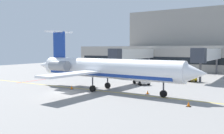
{
  "coord_description": "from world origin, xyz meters",
  "views": [
    {
      "loc": [
        23.98,
        -26.1,
        6.1
      ],
      "look_at": [
        1.22,
        10.3,
        3.0
      ],
      "focal_mm": 40.31,
      "sensor_mm": 36.0,
      "label": 1
    }
  ],
  "objects_px": {
    "belt_loader": "(141,79)",
    "pushback_tractor": "(128,69)",
    "fuel_tank": "(117,65)",
    "regional_jet": "(104,68)",
    "baggage_tug": "(190,76)"
  },
  "relations": [
    {
      "from": "pushback_tractor",
      "to": "fuel_tank",
      "type": "xyz_separation_m",
      "value": [
        -6.24,
        4.89,
        0.5
      ]
    },
    {
      "from": "baggage_tug",
      "to": "fuel_tank",
      "type": "relative_size",
      "value": 0.49
    },
    {
      "from": "regional_jet",
      "to": "pushback_tractor",
      "type": "relative_size",
      "value": 8.15
    },
    {
      "from": "pushback_tractor",
      "to": "fuel_tank",
      "type": "relative_size",
      "value": 0.43
    },
    {
      "from": "regional_jet",
      "to": "fuel_tank",
      "type": "bearing_deg",
      "value": 117.59
    },
    {
      "from": "regional_jet",
      "to": "belt_loader",
      "type": "bearing_deg",
      "value": 78.78
    },
    {
      "from": "belt_loader",
      "to": "pushback_tractor",
      "type": "bearing_deg",
      "value": 124.85
    },
    {
      "from": "pushback_tractor",
      "to": "fuel_tank",
      "type": "bearing_deg",
      "value": 141.92
    },
    {
      "from": "belt_loader",
      "to": "fuel_tank",
      "type": "relative_size",
      "value": 0.45
    },
    {
      "from": "regional_jet",
      "to": "pushback_tractor",
      "type": "height_order",
      "value": "regional_jet"
    },
    {
      "from": "belt_loader",
      "to": "fuel_tank",
      "type": "xyz_separation_m",
      "value": [
        -16.93,
        20.25,
        0.7
      ]
    },
    {
      "from": "belt_loader",
      "to": "fuel_tank",
      "type": "bearing_deg",
      "value": 129.9
    },
    {
      "from": "regional_jet",
      "to": "pushback_tractor",
      "type": "bearing_deg",
      "value": 110.32
    },
    {
      "from": "regional_jet",
      "to": "baggage_tug",
      "type": "distance_m",
      "value": 19.35
    },
    {
      "from": "baggage_tug",
      "to": "belt_loader",
      "type": "relative_size",
      "value": 1.09
    }
  ]
}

